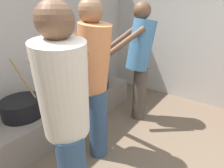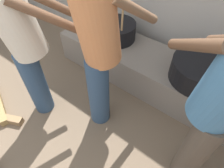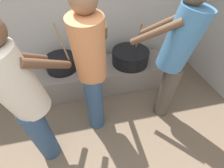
# 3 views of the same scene
# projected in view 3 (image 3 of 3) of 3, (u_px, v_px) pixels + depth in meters

# --- Properties ---
(block_enclosure_rear) EXTENTS (5.48, 0.20, 2.38)m
(block_enclosure_rear) POSITION_uv_depth(u_px,v_px,m) (42.00, 4.00, 2.12)
(block_enclosure_rear) COLOR #ADA8A0
(block_enclosure_rear) RESTS_ON ground_plane
(hearth_ledge) EXTENTS (2.34, 0.60, 0.40)m
(hearth_ledge) POSITION_uv_depth(u_px,v_px,m) (98.00, 76.00, 2.52)
(hearth_ledge) COLOR slate
(hearth_ledge) RESTS_ON ground_plane
(cooking_pot_main) EXTENTS (0.57, 0.57, 0.67)m
(cooking_pot_main) POSITION_uv_depth(u_px,v_px,m) (130.00, 57.00, 2.38)
(cooking_pot_main) COLOR black
(cooking_pot_main) RESTS_ON hearth_ledge
(cooking_pot_secondary) EXTENTS (0.46, 0.46, 0.66)m
(cooking_pot_secondary) POSITION_uv_depth(u_px,v_px,m) (61.00, 63.00, 2.27)
(cooking_pot_secondary) COLOR black
(cooking_pot_secondary) RESTS_ON hearth_ledge
(cook_in_blue_shirt) EXTENTS (0.71, 0.70, 1.65)m
(cook_in_blue_shirt) POSITION_uv_depth(u_px,v_px,m) (176.00, 55.00, 1.61)
(cook_in_blue_shirt) COLOR #4C4238
(cook_in_blue_shirt) RESTS_ON ground_plane
(cook_in_cream_shirt) EXTENTS (0.64, 0.72, 1.57)m
(cook_in_cream_shirt) POSITION_uv_depth(u_px,v_px,m) (25.00, 100.00, 1.22)
(cook_in_cream_shirt) COLOR navy
(cook_in_cream_shirt) RESTS_ON ground_plane
(cook_in_orange_shirt) EXTENTS (0.44, 0.72, 1.63)m
(cook_in_orange_shirt) POSITION_uv_depth(u_px,v_px,m) (91.00, 66.00, 1.48)
(cook_in_orange_shirt) COLOR navy
(cook_in_orange_shirt) RESTS_ON ground_plane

